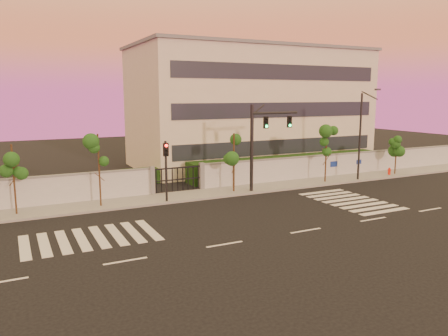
# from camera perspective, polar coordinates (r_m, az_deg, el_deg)

# --- Properties ---
(ground) EXTENTS (120.00, 120.00, 0.00)m
(ground) POSITION_cam_1_polar(r_m,az_deg,el_deg) (24.70, 10.62, -8.06)
(ground) COLOR black
(ground) RESTS_ON ground
(sidewalk) EXTENTS (60.00, 3.00, 0.15)m
(sidewalk) POSITION_cam_1_polar(r_m,az_deg,el_deg) (33.35, -0.30, -3.16)
(sidewalk) COLOR gray
(sidewalk) RESTS_ON ground
(perimeter_wall) EXTENTS (60.00, 0.36, 2.20)m
(perimeter_wall) POSITION_cam_1_polar(r_m,az_deg,el_deg) (34.52, -1.24, -1.04)
(perimeter_wall) COLOR #ADB0B4
(perimeter_wall) RESTS_ON ground
(hedge_row) EXTENTS (41.00, 4.25, 1.80)m
(hedge_row) POSITION_cam_1_polar(r_m,az_deg,el_deg) (37.45, -1.56, -0.60)
(hedge_row) COLOR black
(hedge_row) RESTS_ON ground
(institutional_building) EXTENTS (24.40, 12.40, 12.25)m
(institutional_building) POSITION_cam_1_polar(r_m,az_deg,el_deg) (46.93, 3.41, 7.99)
(institutional_building) COLOR beige
(institutional_building) RESTS_ON ground
(road_markings) EXTENTS (57.00, 7.62, 0.02)m
(road_markings) POSITION_cam_1_polar(r_m,az_deg,el_deg) (26.87, 3.04, -6.44)
(road_markings) COLOR silver
(road_markings) RESTS_ON ground
(street_tree_b) EXTENTS (1.41, 1.12, 4.46)m
(street_tree_b) POSITION_cam_1_polar(r_m,az_deg,el_deg) (29.39, -25.84, 0.52)
(street_tree_b) COLOR #382314
(street_tree_b) RESTS_ON ground
(street_tree_c) EXTENTS (1.33, 1.06, 4.91)m
(street_tree_c) POSITION_cam_1_polar(r_m,az_deg,el_deg) (29.55, -16.04, 1.80)
(street_tree_c) COLOR #382314
(street_tree_c) RESTS_ON ground
(street_tree_d) EXTENTS (1.63, 1.30, 4.56)m
(street_tree_d) POSITION_cam_1_polar(r_m,az_deg,el_deg) (32.82, 1.33, 2.46)
(street_tree_d) COLOR #382314
(street_tree_d) RESTS_ON ground
(street_tree_e) EXTENTS (1.56, 1.24, 4.77)m
(street_tree_e) POSITION_cam_1_polar(r_m,az_deg,el_deg) (37.54, 13.25, 3.33)
(street_tree_e) COLOR #382314
(street_tree_e) RESTS_ON ground
(street_tree_f) EXTENTS (1.45, 1.16, 3.57)m
(street_tree_f) POSITION_cam_1_polar(r_m,az_deg,el_deg) (43.38, 21.60, 2.55)
(street_tree_f) COLOR #382314
(street_tree_f) RESTS_ON ground
(traffic_signal_main) EXTENTS (4.23, 0.43, 6.68)m
(traffic_signal_main) POSITION_cam_1_polar(r_m,az_deg,el_deg) (33.31, 4.92, 4.02)
(traffic_signal_main) COLOR black
(traffic_signal_main) RESTS_ON ground
(traffic_signal_secondary) EXTENTS (0.34, 0.33, 4.32)m
(traffic_signal_secondary) POSITION_cam_1_polar(r_m,az_deg,el_deg) (29.95, -7.58, 0.50)
(traffic_signal_secondary) COLOR black
(traffic_signal_secondary) RESTS_ON ground
(streetlight_east) EXTENTS (0.47, 1.90, 7.90)m
(streetlight_east) POSITION_cam_1_polar(r_m,az_deg,el_deg) (39.10, 17.52, 4.50)
(streetlight_east) COLOR black
(streetlight_east) RESTS_ON ground
(fire_hydrant) EXTENTS (0.32, 0.30, 0.81)m
(fire_hydrant) POSITION_cam_1_polar(r_m,az_deg,el_deg) (42.90, 20.77, -0.48)
(fire_hydrant) COLOR red
(fire_hydrant) RESTS_ON ground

